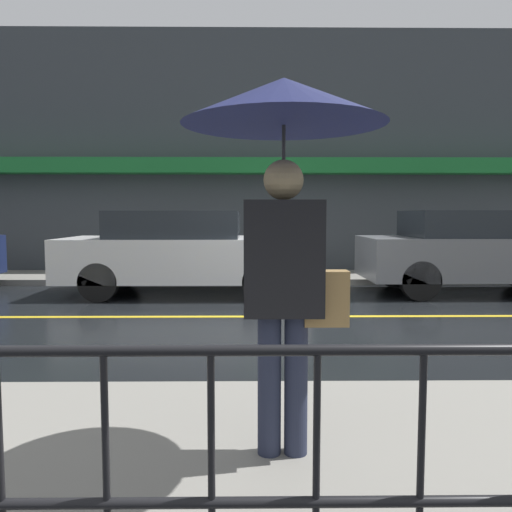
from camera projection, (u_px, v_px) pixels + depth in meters
name	position (u px, v px, depth m)	size (l,w,h in m)	color
ground_plane	(300.00, 317.00, 7.14)	(80.00, 80.00, 0.00)	black
sidewalk_near	(382.00, 472.00, 2.69)	(28.00, 2.61, 0.13)	gray
sidewalk_far	(282.00, 277.00, 11.21)	(28.00, 1.85, 0.13)	gray
lane_marking	(300.00, 316.00, 7.14)	(25.20, 0.12, 0.01)	gold
building_storefront	(280.00, 155.00, 12.03)	(28.00, 0.85, 5.84)	#383D42
railing_foreground	(473.00, 450.00, 1.58)	(12.00, 0.04, 0.92)	black
pedestrian	(285.00, 153.00, 2.64)	(1.09, 1.09, 2.04)	#23283D
car_white	(184.00, 251.00, 9.17)	(4.41, 1.89, 1.53)	silver
car_grey	(473.00, 251.00, 9.23)	(4.10, 1.75, 1.53)	slate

